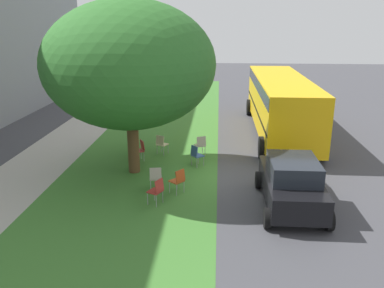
# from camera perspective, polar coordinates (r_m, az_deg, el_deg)

# --- Properties ---
(ground) EXTENTS (80.00, 80.00, 0.00)m
(ground) POSITION_cam_1_polar(r_m,az_deg,el_deg) (14.92, 4.44, -4.96)
(ground) COLOR #424247
(grass_verge) EXTENTS (48.00, 6.00, 0.01)m
(grass_verge) POSITION_cam_1_polar(r_m,az_deg,el_deg) (15.21, -7.74, -4.61)
(grass_verge) COLOR #3D752D
(grass_verge) RESTS_ON ground
(sidewalk_strip) EXTENTS (48.00, 2.80, 0.01)m
(sidewalk_strip) POSITION_cam_1_polar(r_m,az_deg,el_deg) (16.64, -22.79, -3.90)
(sidewalk_strip) COLOR #ADA89E
(sidewalk_strip) RESTS_ON ground
(street_tree) EXTENTS (6.25, 6.25, 6.44)m
(street_tree) POSITION_cam_1_polar(r_m,az_deg,el_deg) (14.69, -9.00, 11.20)
(street_tree) COLOR brown
(street_tree) RESTS_ON ground
(chair_0) EXTENTS (0.51, 0.51, 0.88)m
(chair_0) POSITION_cam_1_polar(r_m,az_deg,el_deg) (17.73, -8.14, 0.40)
(chair_0) COLOR brown
(chair_0) RESTS_ON ground
(chair_1) EXTENTS (0.56, 0.56, 0.88)m
(chair_1) POSITION_cam_1_polar(r_m,az_deg,el_deg) (17.33, -4.43, 0.13)
(chair_1) COLOR beige
(chair_1) RESTS_ON ground
(chair_2) EXTENTS (0.56, 0.56, 0.88)m
(chair_2) POSITION_cam_1_polar(r_m,az_deg,el_deg) (12.74, -5.10, -6.56)
(chair_2) COLOR #B7332D
(chair_2) RESTS_ON ground
(chair_3) EXTENTS (0.58, 0.59, 0.88)m
(chair_3) POSITION_cam_1_polar(r_m,az_deg,el_deg) (13.46, -2.02, -5.12)
(chair_3) COLOR #C64C1E
(chair_3) RESTS_ON ground
(chair_4) EXTENTS (0.57, 0.57, 0.88)m
(chair_4) POSITION_cam_1_polar(r_m,az_deg,el_deg) (16.68, -7.51, -0.68)
(chair_4) COLOR #B7332D
(chair_4) RESTS_ON ground
(chair_5) EXTENTS (0.55, 0.54, 0.88)m
(chair_5) POSITION_cam_1_polar(r_m,az_deg,el_deg) (17.17, 1.24, 0.00)
(chair_5) COLOR #ADA393
(chair_5) RESTS_ON ground
(chair_6) EXTENTS (0.58, 0.59, 0.88)m
(chair_6) POSITION_cam_1_polar(r_m,az_deg,el_deg) (15.89, 0.62, -1.47)
(chair_6) COLOR #335184
(chair_6) RESTS_ON ground
(chair_7) EXTENTS (0.48, 0.48, 0.88)m
(chair_7) POSITION_cam_1_polar(r_m,az_deg,el_deg) (13.73, -5.27, -4.72)
(chair_7) COLOR #ADA393
(chair_7) RESTS_ON ground
(parked_car) EXTENTS (3.70, 1.92, 1.65)m
(parked_car) POSITION_cam_1_polar(r_m,az_deg,el_deg) (12.77, 14.14, -5.44)
(parked_car) COLOR black
(parked_car) RESTS_ON ground
(school_bus) EXTENTS (10.40, 2.80, 2.88)m
(school_bus) POSITION_cam_1_polar(r_m,az_deg,el_deg) (20.77, 12.65, 6.23)
(school_bus) COLOR yellow
(school_bus) RESTS_ON ground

